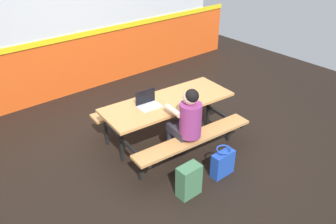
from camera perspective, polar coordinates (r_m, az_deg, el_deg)
ground_plane at (r=5.31m, az=-1.33°, el=-5.80°), size 10.00×10.00×0.02m
accent_backdrop at (r=6.81m, az=-15.53°, el=13.14°), size 8.00×0.14×2.60m
picnic_table_main at (r=5.08m, az=0.00°, el=0.25°), size 2.04×1.70×0.74m
student_nearer at (r=4.59m, az=3.18°, el=-1.42°), size 0.38×0.53×1.21m
laptop_silver at (r=4.85m, az=-3.38°, el=1.52°), size 0.34×0.25×0.22m
backpack_dark at (r=4.35m, az=3.47°, el=-11.46°), size 0.30×0.22×0.44m
tote_bag_bright at (r=4.71m, az=9.19°, el=-8.49°), size 0.34×0.21×0.43m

